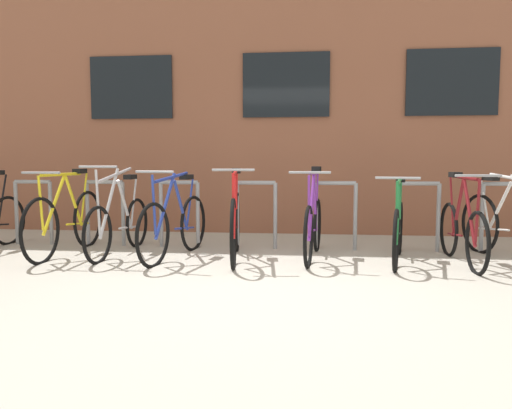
% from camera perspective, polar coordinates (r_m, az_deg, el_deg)
% --- Properties ---
extents(ground_plane, '(42.00, 42.00, 0.00)m').
position_cam_1_polar(ground_plane, '(4.24, 1.58, -9.94)').
color(ground_plane, '#B2ADA0').
extents(storefront_building, '(28.00, 7.97, 4.66)m').
position_cam_1_polar(storefront_building, '(11.32, 4.48, 11.32)').
color(storefront_building, brown).
rests_on(storefront_building, ground).
extents(bike_rack, '(6.54, 0.05, 0.87)m').
position_cam_1_polar(bike_rack, '(6.05, 0.02, -0.46)').
color(bike_rack, gray).
rests_on(bike_rack, ground).
extents(bicycle_red, '(0.44, 1.76, 1.05)m').
position_cam_1_polar(bicycle_red, '(5.44, -2.49, -2.26)').
color(bicycle_red, black).
rests_on(bicycle_red, ground).
extents(bicycle_maroon, '(0.44, 1.60, 1.01)m').
position_cam_1_polar(bicycle_maroon, '(5.62, 23.43, -2.83)').
color(bicycle_maroon, black).
rests_on(bicycle_maroon, ground).
extents(bicycle_white, '(0.58, 1.79, 1.02)m').
position_cam_1_polar(bicycle_white, '(5.97, 28.07, -2.30)').
color(bicycle_white, black).
rests_on(bicycle_white, ground).
extents(bicycle_purple, '(0.44, 1.63, 1.07)m').
position_cam_1_polar(bicycle_purple, '(5.51, 6.88, -2.47)').
color(bicycle_purple, black).
rests_on(bicycle_purple, ground).
extents(bicycle_yellow, '(0.44, 1.84, 1.04)m').
position_cam_1_polar(bicycle_yellow, '(6.15, -21.75, -1.79)').
color(bicycle_yellow, black).
rests_on(bicycle_yellow, ground).
extents(bicycle_blue, '(0.49, 1.69, 1.03)m').
position_cam_1_polar(bicycle_blue, '(5.57, -9.67, -2.37)').
color(bicycle_blue, black).
rests_on(bicycle_blue, ground).
extents(bicycle_green, '(0.52, 1.59, 0.97)m').
position_cam_1_polar(bicycle_green, '(5.51, 16.67, -2.82)').
color(bicycle_green, black).
rests_on(bicycle_green, ground).
extents(bicycle_silver, '(0.44, 1.72, 1.08)m').
position_cam_1_polar(bicycle_silver, '(5.94, -16.08, -2.15)').
color(bicycle_silver, black).
rests_on(bicycle_silver, ground).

